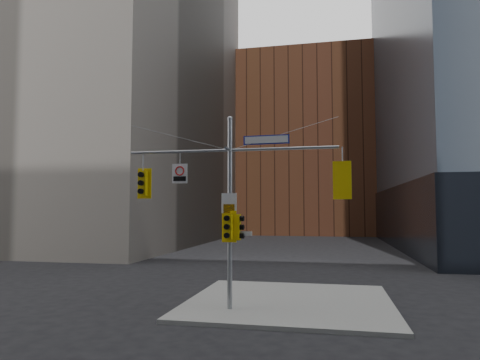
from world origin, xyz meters
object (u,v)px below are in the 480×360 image
at_px(traffic_light_east_arm, 343,180).
at_px(street_sign_blade, 266,140).
at_px(traffic_light_pole_side, 238,227).
at_px(traffic_light_west_arm, 143,183).
at_px(signal_assembly, 230,192).
at_px(traffic_light_pole_front, 228,227).
at_px(regulatory_sign_arm, 180,173).

xyz_separation_m(traffic_light_east_arm, street_sign_blade, (-2.73, 0.00, 1.55)).
bearing_deg(traffic_light_pole_side, traffic_light_west_arm, 92.26).
distance_m(signal_assembly, traffic_light_west_arm, 3.52).
height_order(traffic_light_east_arm, traffic_light_pole_front, traffic_light_east_arm).
distance_m(signal_assembly, traffic_light_pole_front, 1.29).
bearing_deg(traffic_light_east_arm, signal_assembly, 7.11).
height_order(signal_assembly, traffic_light_west_arm, signal_assembly).
xyz_separation_m(traffic_light_pole_side, traffic_light_pole_front, (-0.32, -0.27, 0.03)).
relative_size(traffic_light_west_arm, traffic_light_pole_front, 1.04).
relative_size(traffic_light_west_arm, traffic_light_pole_side, 1.25).
xyz_separation_m(traffic_light_east_arm, traffic_light_pole_side, (-3.78, 0.00, -1.68)).
bearing_deg(signal_assembly, regulatory_sign_arm, -179.41).
relative_size(traffic_light_pole_side, street_sign_blade, 0.56).
height_order(signal_assembly, traffic_light_east_arm, signal_assembly).
height_order(traffic_light_east_arm, regulatory_sign_arm, regulatory_sign_arm).
bearing_deg(regulatory_sign_arm, traffic_light_pole_side, 0.10).
relative_size(traffic_light_pole_front, regulatory_sign_arm, 1.54).
bearing_deg(traffic_light_west_arm, regulatory_sign_arm, -1.73).
height_order(traffic_light_west_arm, traffic_light_pole_front, traffic_light_west_arm).
distance_m(traffic_light_pole_front, regulatory_sign_arm, 2.83).
relative_size(traffic_light_west_arm, street_sign_blade, 0.69).
height_order(traffic_light_east_arm, street_sign_blade, street_sign_blade).
bearing_deg(traffic_light_pole_side, signal_assembly, 93.34).
height_order(signal_assembly, traffic_light_pole_front, signal_assembly).
xyz_separation_m(traffic_light_pole_side, regulatory_sign_arm, (-2.29, -0.03, 2.05)).
height_order(traffic_light_west_arm, traffic_light_east_arm, traffic_light_east_arm).
bearing_deg(street_sign_blade, traffic_light_pole_front, -166.16).
bearing_deg(traffic_light_east_arm, traffic_light_pole_side, 7.02).
height_order(traffic_light_west_arm, street_sign_blade, street_sign_blade).
bearing_deg(signal_assembly, traffic_light_pole_side, 0.97).
distance_m(traffic_light_east_arm, traffic_light_pole_front, 4.43).
height_order(traffic_light_pole_front, regulatory_sign_arm, regulatory_sign_arm).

